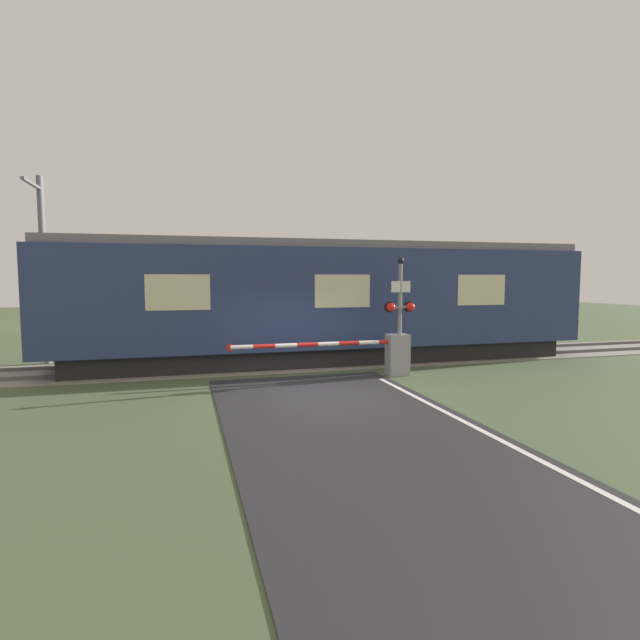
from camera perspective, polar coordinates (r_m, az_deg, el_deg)
ground_plane at (r=12.03m, az=-0.62°, el=-8.32°), size 80.00×80.00×0.00m
road_strip at (r=5.26m, az=25.51°, el=-27.05°), size 4.71×20.00×0.02m
track_bed at (r=15.99m, az=-4.45°, el=-4.94°), size 36.00×3.20×0.13m
train at (r=16.15m, az=1.01°, el=2.18°), size 17.03×2.88×3.88m
crossing_barrier at (r=14.06m, az=7.49°, el=-3.77°), size 5.05×0.44×1.16m
signal_post at (r=14.00m, az=9.14°, el=1.29°), size 0.88×0.26×3.31m
catenary_pole at (r=18.00m, az=-29.08°, el=5.38°), size 0.20×1.90×5.90m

